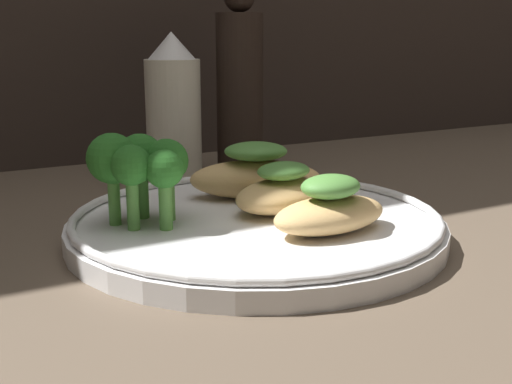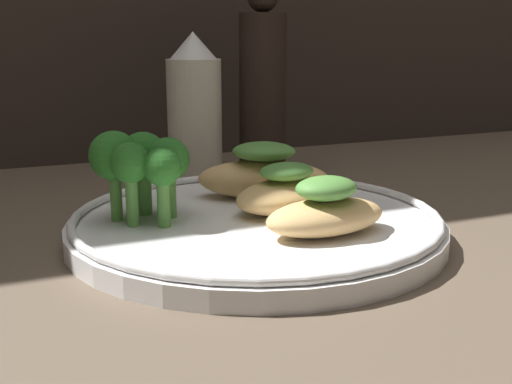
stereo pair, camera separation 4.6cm
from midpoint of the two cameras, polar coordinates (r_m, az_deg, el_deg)
The scene contains 8 objects.
ground_plane at distance 46.80cm, azimuth -2.81°, elevation -4.68°, with size 180.00×180.00×1.00cm, color brown.
plate at distance 46.35cm, azimuth -2.83°, elevation -2.93°, with size 27.00×27.00×2.00cm.
grilled_meat_front at distance 42.88cm, azimuth 3.58°, elevation -1.59°, with size 9.07×5.38×3.92cm.
grilled_meat_middle at distance 47.94cm, azimuth -0.27°, elevation 0.01°, with size 9.95×7.84×3.71cm.
grilled_meat_back at distance 51.72cm, azimuth -2.55°, elevation 1.54°, with size 11.53×8.64×4.60cm.
broccoli_bunch at distance 45.37cm, azimuth -13.16°, elevation 2.39°, with size 6.99×6.59×6.47cm.
sauce_bottle at distance 64.90cm, azimuth -9.38°, elevation 7.15°, with size 5.47×5.47×14.65cm.
pepper_grinder at distance 67.60cm, azimuth -3.41°, elevation 9.25°, with size 4.88×4.88×19.66cm.
Camera 1 is at (-21.66, -38.82, 14.32)cm, focal length 45.00 mm.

